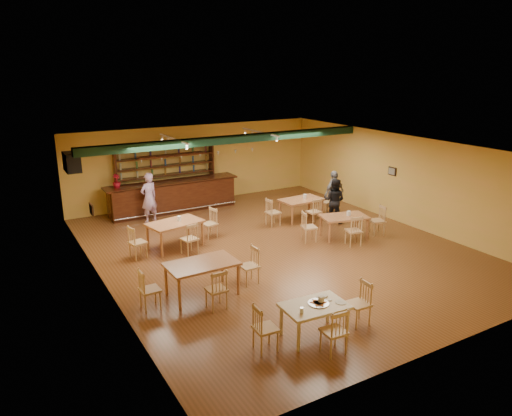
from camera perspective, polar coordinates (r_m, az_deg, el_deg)
floor at (r=14.34m, az=2.52°, el=-4.79°), size 12.00×12.00×0.00m
ceiling_beam at (r=15.96m, az=-2.80°, el=8.09°), size 10.00×0.30×0.25m
track_rail_left at (r=15.77m, az=-9.70°, el=8.04°), size 0.05×2.50×0.05m
track_rail_right at (r=17.13m, az=0.48°, el=8.94°), size 0.05×2.50×0.05m
ac_unit at (r=15.89m, az=-20.83°, el=5.09°), size 0.34×0.70×0.48m
picture_left at (r=12.93m, az=-18.85°, el=-0.13°), size 0.04×0.34×0.28m
picture_right at (r=17.28m, az=15.77°, el=4.20°), size 0.04×0.34×0.28m
bar_counter at (r=18.04m, az=-9.75°, el=1.38°), size 4.92×0.85×1.13m
back_bar_hutch at (r=18.48m, az=-10.53°, el=3.54°), size 3.81×0.40×2.28m
poinsettia at (r=17.28m, az=-16.14°, el=3.06°), size 0.35×0.35×0.49m
dining_table_a at (r=14.50m, az=-9.48°, el=-3.11°), size 1.73×1.24×0.78m
dining_table_b at (r=16.93m, az=5.34°, el=-0.14°), size 1.52×0.96×0.74m
dining_table_c at (r=11.47m, az=-6.36°, el=-8.32°), size 1.65×1.00×0.82m
dining_table_d at (r=15.34m, az=10.30°, el=-2.19°), size 1.58×1.18×0.71m
near_table at (r=9.91m, az=6.87°, el=-13.03°), size 1.33×0.90×0.69m
pizza_tray at (r=9.79m, az=7.38°, el=-11.10°), size 0.49×0.49×0.01m
parmesan_shaker at (r=9.40m, az=5.41°, el=-11.94°), size 0.08×0.08×0.11m
napkin_stack at (r=10.04m, az=7.80°, el=-10.33°), size 0.24×0.21×0.03m
pizza_server at (r=9.89m, az=7.87°, el=-10.75°), size 0.33×0.20×0.00m
side_plate at (r=9.90m, az=9.97°, el=-10.91°), size 0.23×0.23×0.01m
patron_bar at (r=16.85m, az=-12.52°, el=1.19°), size 0.72×0.58×1.73m
patron_right_a at (r=16.68m, az=9.20°, el=0.88°), size 0.90×0.94×1.54m
patron_right_b at (r=17.42m, az=9.19°, el=1.72°), size 1.01×0.56×1.63m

